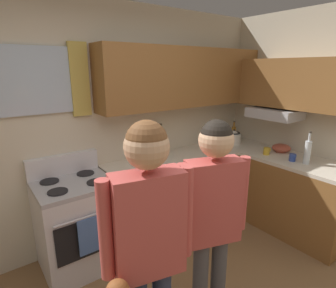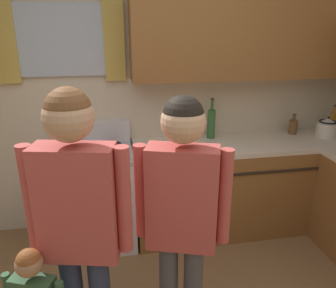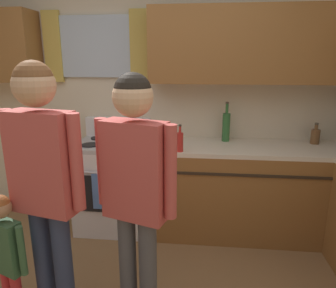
# 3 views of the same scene
# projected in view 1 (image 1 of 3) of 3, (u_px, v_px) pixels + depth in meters

# --- Properties ---
(back_wall_unit) EXTENTS (4.60, 0.42, 2.60)m
(back_wall_unit) POSITION_uv_depth(u_px,v_px,m) (95.00, 111.00, 2.82)
(back_wall_unit) COLOR beige
(back_wall_unit) RESTS_ON ground
(kitchen_counter_run) EXTENTS (2.25, 1.84, 0.90)m
(kitchen_counter_run) POSITION_uv_depth(u_px,v_px,m) (226.00, 190.00, 3.44)
(kitchen_counter_run) COLOR brown
(kitchen_counter_run) RESTS_ON ground
(stove_oven) EXTENTS (0.69, 0.67, 1.10)m
(stove_oven) POSITION_uv_depth(u_px,v_px,m) (77.00, 223.00, 2.67)
(stove_oven) COLOR silver
(stove_oven) RESTS_ON ground
(bottle_tall_clear) EXTENTS (0.07, 0.07, 0.37)m
(bottle_tall_clear) POSITION_uv_depth(u_px,v_px,m) (308.00, 152.00, 3.01)
(bottle_tall_clear) COLOR silver
(bottle_tall_clear) RESTS_ON kitchen_counter_run
(bottle_oil_amber) EXTENTS (0.06, 0.06, 0.29)m
(bottle_oil_amber) POSITION_uv_depth(u_px,v_px,m) (234.00, 133.00, 4.00)
(bottle_oil_amber) COLOR #B27223
(bottle_oil_amber) RESTS_ON kitchen_counter_run
(bottle_wine_green) EXTENTS (0.08, 0.08, 0.39)m
(bottle_wine_green) POSITION_uv_depth(u_px,v_px,m) (161.00, 143.00, 3.29)
(bottle_wine_green) COLOR #2D6633
(bottle_wine_green) RESTS_ON kitchen_counter_run
(bottle_squat_brown) EXTENTS (0.08, 0.08, 0.21)m
(bottle_squat_brown) POSITION_uv_depth(u_px,v_px,m) (212.00, 139.00, 3.79)
(bottle_squat_brown) COLOR brown
(bottle_squat_brown) RESTS_ON kitchen_counter_run
(bottle_sauce_red) EXTENTS (0.06, 0.06, 0.25)m
(bottle_sauce_red) POSITION_uv_depth(u_px,v_px,m) (150.00, 165.00, 2.73)
(bottle_sauce_red) COLOR red
(bottle_sauce_red) RESTS_ON kitchen_counter_run
(mug_mustard_yellow) EXTENTS (0.12, 0.08, 0.09)m
(mug_mustard_yellow) POSITION_uv_depth(u_px,v_px,m) (267.00, 151.00, 3.36)
(mug_mustard_yellow) COLOR gold
(mug_mustard_yellow) RESTS_ON kitchen_counter_run
(mug_cobalt_blue) EXTENTS (0.11, 0.07, 0.08)m
(mug_cobalt_blue) POSITION_uv_depth(u_px,v_px,m) (293.00, 157.00, 3.12)
(mug_cobalt_blue) COLOR #2D479E
(mug_cobalt_blue) RESTS_ON kitchen_counter_run
(stovetop_kettle) EXTENTS (0.27, 0.20, 0.21)m
(stovetop_kettle) POSITION_uv_depth(u_px,v_px,m) (234.00, 137.00, 3.83)
(stovetop_kettle) COLOR silver
(stovetop_kettle) RESTS_ON kitchen_counter_run
(mixing_bowl) EXTENTS (0.23, 0.23, 0.10)m
(mixing_bowl) POSITION_uv_depth(u_px,v_px,m) (281.00, 148.00, 3.46)
(mixing_bowl) COLOR #B24C38
(mixing_bowl) RESTS_ON kitchen_counter_run
(adult_holding_child) EXTENTS (0.51, 0.24, 1.69)m
(adult_holding_child) POSITION_uv_depth(u_px,v_px,m) (149.00, 235.00, 1.47)
(adult_holding_child) COLOR #2D3856
(adult_holding_child) RESTS_ON ground
(adult_in_plaid) EXTENTS (0.48, 0.26, 1.63)m
(adult_in_plaid) POSITION_uv_depth(u_px,v_px,m) (213.00, 210.00, 1.80)
(adult_in_plaid) COLOR #4C4C51
(adult_in_plaid) RESTS_ON ground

